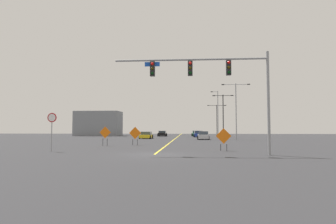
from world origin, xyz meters
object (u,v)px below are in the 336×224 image
traffic_signal_assembly (213,77)px  street_lamp_far_left (217,112)px  stop_sign (52,124)px  street_lamp_near_right (217,117)px  car_green_near (196,134)px  car_yellow_far (146,135)px  construction_sign_right_shoulder (135,134)px  street_lamp_mid_left (223,113)px  car_black_approaching (162,134)px  car_silver_mid (203,136)px  street_lamp_mid_right (236,106)px  car_blue_passing (198,134)px  construction_sign_left_lane (224,137)px  construction_sign_left_shoulder (105,133)px

traffic_signal_assembly → street_lamp_far_left: size_ratio=1.12×
traffic_signal_assembly → stop_sign: 13.43m
street_lamp_near_right → traffic_signal_assembly: bearing=-96.0°
car_green_near → car_yellow_far: 19.51m
construction_sign_right_shoulder → car_yellow_far: bearing=95.1°
street_lamp_mid_left → construction_sign_right_shoulder: 21.34m
traffic_signal_assembly → street_lamp_near_right: (4.81, 46.07, -1.09)m
street_lamp_near_right → car_black_approaching: (-12.88, 1.37, -3.86)m
car_silver_mid → street_lamp_far_left: bearing=73.2°
traffic_signal_assembly → car_black_approaching: bearing=99.7°
street_lamp_mid_right → car_blue_passing: (-5.60, 15.48, -4.84)m
street_lamp_mid_left → car_yellow_far: size_ratio=1.84×
traffic_signal_assembly → car_yellow_far: (-9.60, 31.62, -4.96)m
street_lamp_mid_left → street_lamp_far_left: 11.87m
street_lamp_near_right → construction_sign_right_shoulder: (-12.60, -34.81, -3.21)m
car_green_near → car_black_approaching: bearing=-171.9°
construction_sign_left_lane → stop_sign: bearing=-172.1°
construction_sign_left_lane → construction_sign_right_shoulder: (-8.95, 7.39, 0.12)m
street_lamp_near_right → car_silver_mid: 18.71m
street_lamp_mid_left → construction_sign_left_lane: size_ratio=4.05×
street_lamp_mid_right → construction_sign_right_shoulder: 20.75m
construction_sign_right_shoulder → construction_sign_left_lane: bearing=-39.6°
stop_sign → car_green_near: (12.87, 46.67, -1.56)m
street_lamp_mid_right → car_yellow_far: bearing=160.9°
car_yellow_far → construction_sign_left_lane: bearing=-68.8°
stop_sign → construction_sign_left_lane: stop_sign is taller
stop_sign → traffic_signal_assembly: bearing=-8.5°
street_lamp_mid_left → street_lamp_far_left: (0.25, 11.84, 0.76)m
construction_sign_left_shoulder → car_green_near: (10.75, 39.02, -0.70)m
construction_sign_left_shoulder → car_silver_mid: bearing=58.5°
street_lamp_mid_left → street_lamp_mid_right: (1.79, -2.40, 0.88)m
traffic_signal_assembly → car_yellow_far: traffic_signal_assembly is taller
street_lamp_near_right → construction_sign_left_lane: (-3.65, -42.20, -3.32)m
construction_sign_left_shoulder → car_yellow_far: size_ratio=0.50×
street_lamp_far_left → car_black_approaching: size_ratio=2.46×
construction_sign_left_shoulder → car_blue_passing: (11.07, 32.16, -0.72)m
street_lamp_mid_right → car_yellow_far: size_ratio=2.20×
street_lamp_mid_right → car_silver_mid: bearing=159.4°
street_lamp_near_right → car_green_near: size_ratio=1.71×
car_blue_passing → stop_sign: bearing=-108.3°
construction_sign_left_lane → car_yellow_far: bearing=111.2°
car_black_approaching → street_lamp_mid_right: bearing=-56.5°
stop_sign → street_lamp_near_right: (17.65, 44.15, 2.29)m
street_lamp_mid_right → construction_sign_left_shoulder: (-16.66, -16.68, -4.12)m
construction_sign_left_lane → traffic_signal_assembly: bearing=-106.6°
street_lamp_mid_right → construction_sign_left_shoulder: 23.93m
car_silver_mid → street_lamp_mid_right: bearing=-20.6°
car_silver_mid → car_yellow_far: car_silver_mid is taller
street_lamp_mid_left → construction_sign_left_lane: 25.19m
traffic_signal_assembly → street_lamp_far_left: bearing=83.8°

